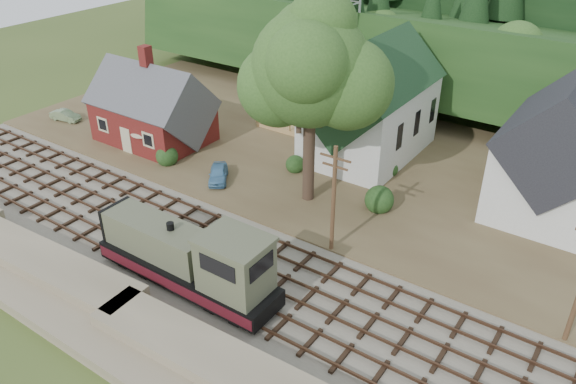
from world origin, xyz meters
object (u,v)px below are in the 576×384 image
Objects in this scene: car_green at (65,115)px; patio_set at (144,132)px; locomotive at (192,260)px; car_blue at (218,174)px.

patio_set is at bearing -104.58° from car_green.
locomotive is 4.92× the size of patio_set.
locomotive reaches higher than car_blue.
patio_set is (-8.67, 0.06, 1.56)m from car_blue.
car_blue is 1.09× the size of car_green.
car_blue is at bearing 124.36° from locomotive.
locomotive is at bearing -91.63° from car_blue.
car_green is 1.29× the size of patio_set.
car_green is (-21.34, 0.80, -0.07)m from car_blue.
car_green is at bearing 141.85° from car_blue.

